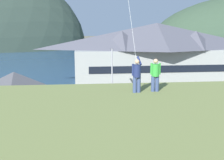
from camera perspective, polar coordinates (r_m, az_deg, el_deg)
name	(u,v)px	position (r m, az deg, el deg)	size (l,w,h in m)	color
ground_plane	(136,136)	(25.39, 5.08, -11.74)	(600.00, 600.00, 0.00)	#66604C
parking_lot_pad	(128,118)	(29.98, 3.32, -7.99)	(40.00, 20.00, 0.10)	gray
bay_water	(100,60)	(83.69, -2.49, 4.27)	(360.00, 84.00, 0.03)	navy
harbor_lodge	(156,52)	(47.15, 9.30, 5.73)	(29.34, 10.95, 10.55)	#999E99
storage_shed_near_lot	(15,94)	(31.71, -19.70, -2.71)	(6.43, 6.53, 5.07)	beige
wharf_dock	(104,71)	(59.67, -1.75, 1.88)	(3.20, 15.11, 0.70)	#70604C
moored_boat_wharfside	(88,70)	(58.92, -5.12, 2.08)	(3.09, 7.44, 2.16)	#A8A399
parked_car_mid_row_far	(116,108)	(29.92, 0.94, -5.97)	(4.21, 2.08, 1.82)	#B28923
parked_car_mid_row_center	(161,125)	(25.30, 10.20, -9.37)	(4.28, 2.22, 1.82)	black
parked_car_mid_row_near	(72,124)	(25.56, -8.36, -9.09)	(4.28, 2.21, 1.82)	slate
parked_car_corner_spot	(182,106)	(31.79, 14.59, -5.31)	(4.23, 2.11, 1.82)	#9EA3A8
parking_light_pole	(112,73)	(34.18, -0.01, 1.56)	(0.24, 0.78, 7.11)	#ADADB2
person_kite_flyer	(137,74)	(14.05, 5.25, 1.16)	(0.52, 0.69, 1.86)	#384770
person_companion	(155,74)	(14.41, 9.10, 1.26)	(0.55, 0.40, 1.74)	#384770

